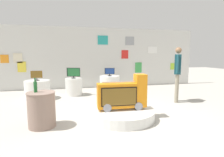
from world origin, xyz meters
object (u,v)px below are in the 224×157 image
object	(u,v)px
novelty_firetruck_tv	(123,95)
display_pedestal_left_rear	(110,83)
side_table_round	(42,109)
shopper_browsing_near_truck	(178,70)
tv_on_center_rear	(74,73)
display_pedestal_right_rear	(37,90)
display_pedestal_center_rear	(74,87)
tv_on_right_rear	(37,75)
main_display_pedestal	(122,114)
bottle_on_side_table	(35,86)
tv_on_left_rear	(110,72)

from	to	relation	value
novelty_firetruck_tv	display_pedestal_left_rear	world-z (taller)	novelty_firetruck_tv
side_table_round	shopper_browsing_near_truck	distance (m)	4.33
novelty_firetruck_tv	side_table_round	distance (m)	1.88
tv_on_center_rear	side_table_round	bearing A→B (deg)	-104.68
tv_on_center_rear	display_pedestal_right_rear	distance (m)	1.43
display_pedestal_center_rear	tv_on_center_rear	size ratio (longest dim) A/B	1.32
novelty_firetruck_tv	tv_on_right_rear	distance (m)	3.57
shopper_browsing_near_truck	display_pedestal_left_rear	bearing A→B (deg)	127.69
main_display_pedestal	bottle_on_side_table	xyz separation A→B (m)	(-1.95, -0.07, 0.78)
bottle_on_side_table	shopper_browsing_near_truck	world-z (taller)	shopper_browsing_near_truck
shopper_browsing_near_truck	tv_on_center_rear	bearing A→B (deg)	150.80
tv_on_center_rear	tv_on_right_rear	bearing A→B (deg)	-166.64
novelty_firetruck_tv	side_table_round	bearing A→B (deg)	-177.34
main_display_pedestal	novelty_firetruck_tv	size ratio (longest dim) A/B	1.34
display_pedestal_center_rear	side_table_round	size ratio (longest dim) A/B	0.85
display_pedestal_left_rear	shopper_browsing_near_truck	world-z (taller)	shopper_browsing_near_truck
main_display_pedestal	bottle_on_side_table	bearing A→B (deg)	-178.04
tv_on_right_rear	shopper_browsing_near_truck	bearing A→B (deg)	-18.55
tv_on_left_rear	bottle_on_side_table	bearing A→B (deg)	-124.99
display_pedestal_left_rear	main_display_pedestal	bearing A→B (deg)	-97.99
display_pedestal_left_rear	display_pedestal_right_rear	distance (m)	2.91
tv_on_left_rear	novelty_firetruck_tv	bearing A→B (deg)	-97.60
tv_on_left_rear	display_pedestal_left_rear	bearing A→B (deg)	100.66
display_pedestal_center_rear	main_display_pedestal	bearing A→B (deg)	-70.59
novelty_firetruck_tv	display_pedestal_right_rear	size ratio (longest dim) A/B	1.41
side_table_round	bottle_on_side_table	xyz separation A→B (m)	(-0.11, 0.03, 0.50)
bottle_on_side_table	display_pedestal_left_rear	bearing A→B (deg)	55.05
tv_on_center_rear	display_pedestal_right_rear	world-z (taller)	tv_on_center_rear
tv_on_right_rear	novelty_firetruck_tv	bearing A→B (deg)	-48.63
tv_on_right_rear	side_table_round	size ratio (longest dim) A/B	0.55
display_pedestal_right_rear	display_pedestal_left_rear	bearing A→B (deg)	14.93
display_pedestal_left_rear	tv_on_center_rear	distance (m)	1.68
novelty_firetruck_tv	tv_on_center_rear	distance (m)	3.18
tv_on_center_rear	tv_on_right_rear	size ratio (longest dim) A/B	1.19
tv_on_left_rear	tv_on_center_rear	world-z (taller)	tv_on_center_rear
bottle_on_side_table	main_display_pedestal	bearing A→B (deg)	1.96
novelty_firetruck_tv	side_table_round	world-z (taller)	novelty_firetruck_tv
tv_on_right_rear	shopper_browsing_near_truck	xyz separation A→B (m)	(4.58, -1.54, 0.21)
tv_on_center_rear	tv_on_right_rear	world-z (taller)	tv_on_center_rear
novelty_firetruck_tv	side_table_round	xyz separation A→B (m)	(-1.87, -0.09, -0.19)
novelty_firetruck_tv	display_pedestal_center_rear	bearing A→B (deg)	109.76
side_table_round	shopper_browsing_near_truck	bearing A→B (deg)	16.63
display_pedestal_center_rear	tv_on_right_rear	world-z (taller)	tv_on_right_rear
display_pedestal_right_rear	bottle_on_side_table	xyz separation A→B (m)	(0.37, -2.73, 0.57)
display_pedestal_left_rear	shopper_browsing_near_truck	xyz separation A→B (m)	(1.77, -2.29, 0.74)
main_display_pedestal	tv_on_center_rear	size ratio (longest dim) A/B	3.24
display_pedestal_center_rear	shopper_browsing_near_truck	bearing A→B (deg)	-29.24
display_pedestal_right_rear	main_display_pedestal	bearing A→B (deg)	-48.87
novelty_firetruck_tv	display_pedestal_center_rear	world-z (taller)	novelty_firetruck_tv
tv_on_right_rear	display_pedestal_right_rear	bearing A→B (deg)	88.27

